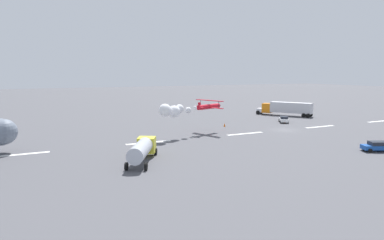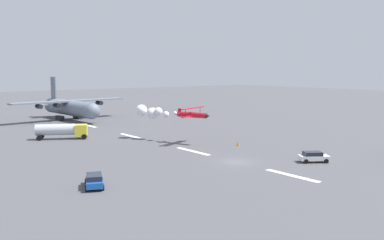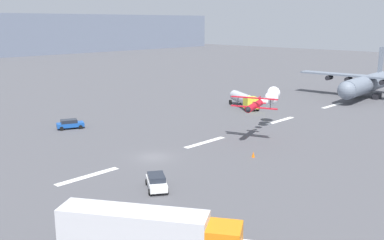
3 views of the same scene
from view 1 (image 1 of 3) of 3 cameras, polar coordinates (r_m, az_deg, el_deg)
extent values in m
plane|color=#4C4C51|center=(74.85, 14.84, -1.58)|extent=(440.00, 440.00, 0.00)
cube|color=white|center=(96.64, 28.20, -0.17)|extent=(8.00, 0.90, 0.01)
cube|color=white|center=(81.58, 20.07, -1.03)|extent=(8.00, 0.90, 0.01)
cube|color=white|center=(68.87, 8.63, -2.21)|extent=(8.00, 0.90, 0.01)
cube|color=white|center=(60.05, -7.04, -3.66)|extent=(8.00, 0.90, 0.01)
cube|color=white|center=(56.95, -26.17, -5.05)|extent=(8.00, 0.90, 0.01)
sphere|color=slate|center=(58.35, -28.28, -1.70)|extent=(3.78, 3.78, 3.78)
cylinder|color=red|center=(68.86, 2.73, 2.19)|extent=(5.83, 2.81, 0.96)
cube|color=red|center=(69.03, 2.84, 2.07)|extent=(2.81, 6.72, 0.12)
cube|color=red|center=(68.90, 2.84, 3.20)|extent=(2.81, 6.72, 0.12)
cylinder|color=black|center=(70.60, 1.38, 2.76)|extent=(0.08, 0.08, 1.36)
cylinder|color=black|center=(67.37, 4.36, 2.50)|extent=(0.08, 0.08, 1.36)
cube|color=red|center=(66.90, 1.21, 2.41)|extent=(0.69, 0.32, 1.10)
cube|color=red|center=(66.94, 1.21, 2.07)|extent=(1.22, 2.09, 0.08)
cone|color=black|center=(71.31, 4.49, 2.36)|extent=(0.93, 1.00, 0.81)
sphere|color=white|center=(66.22, 0.51, 2.02)|extent=(0.70, 0.70, 0.70)
sphere|color=white|center=(64.80, -0.61, 1.61)|extent=(1.17, 1.17, 1.17)
sphere|color=white|center=(63.60, -2.04, 1.84)|extent=(1.59, 1.59, 1.59)
sphere|color=white|center=(62.69, -2.94, 1.38)|extent=(2.19, 2.19, 2.19)
sphere|color=white|center=(60.81, -4.42, 1.61)|extent=(2.21, 2.21, 2.21)
cube|color=silver|center=(101.59, 11.07, 1.58)|extent=(2.97, 2.68, 1.10)
cube|color=orange|center=(100.81, 12.14, 1.94)|extent=(3.39, 3.36, 2.60)
cube|color=silver|center=(98.68, 15.82, 1.95)|extent=(7.96, 10.73, 2.80)
cylinder|color=black|center=(100.56, 10.69, 1.22)|extent=(0.88, 1.12, 1.10)
cylinder|color=black|center=(96.69, 17.69, 0.72)|extent=(0.88, 1.12, 1.10)
cylinder|color=black|center=(96.41, 18.38, 0.67)|extent=(0.88, 1.12, 1.10)
cylinder|color=black|center=(102.88, 11.21, 1.35)|extent=(0.88, 1.12, 1.10)
cylinder|color=black|center=(99.10, 18.06, 0.87)|extent=(0.88, 1.12, 1.10)
cylinder|color=black|center=(98.82, 18.73, 0.82)|extent=(0.88, 1.12, 1.10)
cube|color=yellow|center=(50.41, -7.38, -4.03)|extent=(3.16, 3.08, 2.20)
cylinder|color=#B7BCC6|center=(45.85, -8.41, -4.92)|extent=(5.30, 7.31, 2.10)
cylinder|color=black|center=(51.44, -8.56, -5.07)|extent=(0.76, 1.03, 1.00)
cylinder|color=black|center=(43.77, -10.63, -7.41)|extent=(0.76, 1.03, 1.00)
cylinder|color=black|center=(51.03, -5.91, -5.13)|extent=(0.76, 1.03, 1.00)
cylinder|color=black|center=(43.29, -7.51, -7.51)|extent=(0.76, 1.03, 1.00)
cube|color=white|center=(85.68, 14.69, 0.03)|extent=(3.83, 4.45, 0.65)
cube|color=#1E232D|center=(85.41, 14.71, 0.41)|extent=(2.77, 2.99, 0.55)
cylinder|color=black|center=(87.06, 13.98, -0.05)|extent=(0.54, 0.65, 0.64)
cylinder|color=black|center=(84.20, 14.18, -0.31)|extent=(0.54, 0.65, 0.64)
cylinder|color=black|center=(87.27, 15.16, -0.07)|extent=(0.54, 0.65, 0.64)
cylinder|color=black|center=(84.41, 15.39, -0.34)|extent=(0.54, 0.65, 0.64)
cube|color=#194CA5|center=(59.88, 27.83, -3.93)|extent=(4.63, 3.35, 0.65)
cube|color=#1E232D|center=(59.87, 28.03, -3.35)|extent=(3.01, 2.54, 0.55)
cylinder|color=black|center=(58.44, 26.98, -4.47)|extent=(0.67, 0.46, 0.64)
cylinder|color=black|center=(59.98, 26.14, -4.12)|extent=(0.67, 0.46, 0.64)
cylinder|color=black|center=(61.46, 28.59, -4.00)|extent=(0.67, 0.46, 0.64)
cone|color=orange|center=(85.55, 14.82, -0.17)|extent=(0.44, 0.44, 0.75)
cone|color=orange|center=(76.98, 5.31, -0.81)|extent=(0.44, 0.44, 0.75)
camera|label=2|loc=(90.84, 54.82, 5.24)|focal=38.49mm
camera|label=3|loc=(128.01, 15.12, 9.88)|focal=40.90mm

